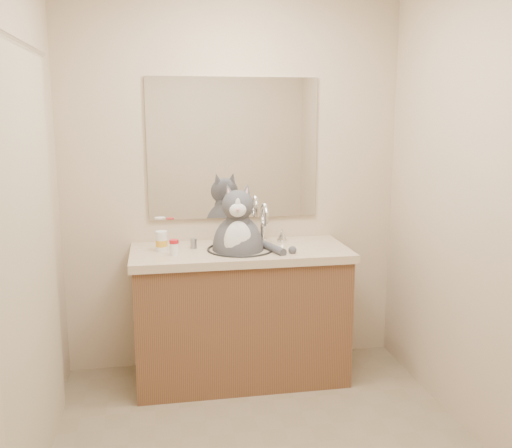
{
  "coord_description": "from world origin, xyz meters",
  "views": [
    {
      "loc": [
        -0.51,
        -2.43,
        1.68
      ],
      "look_at": [
        0.04,
        0.65,
        1.07
      ],
      "focal_mm": 40.0,
      "sensor_mm": 36.0,
      "label": 1
    }
  ],
  "objects_px": {
    "cat": "(238,243)",
    "pill_bottle_orange": "(161,242)",
    "pill_bottle_redcap": "(174,247)",
    "grey_canister": "(194,244)"
  },
  "relations": [
    {
      "from": "pill_bottle_redcap",
      "to": "pill_bottle_orange",
      "type": "distance_m",
      "value": 0.14
    },
    {
      "from": "pill_bottle_redcap",
      "to": "grey_canister",
      "type": "height_order",
      "value": "pill_bottle_redcap"
    },
    {
      "from": "cat",
      "to": "pill_bottle_orange",
      "type": "bearing_deg",
      "value": -179.29
    },
    {
      "from": "pill_bottle_redcap",
      "to": "grey_canister",
      "type": "relative_size",
      "value": 1.5
    },
    {
      "from": "cat",
      "to": "pill_bottle_redcap",
      "type": "xyz_separation_m",
      "value": [
        -0.39,
        -0.06,
        0.01
      ]
    },
    {
      "from": "pill_bottle_redcap",
      "to": "pill_bottle_orange",
      "type": "xyz_separation_m",
      "value": [
        -0.07,
        0.12,
        0.01
      ]
    },
    {
      "from": "pill_bottle_orange",
      "to": "grey_canister",
      "type": "bearing_deg",
      "value": 9.05
    },
    {
      "from": "cat",
      "to": "pill_bottle_orange",
      "type": "distance_m",
      "value": 0.47
    },
    {
      "from": "pill_bottle_redcap",
      "to": "grey_canister",
      "type": "distance_m",
      "value": 0.2
    },
    {
      "from": "cat",
      "to": "pill_bottle_redcap",
      "type": "height_order",
      "value": "cat"
    }
  ]
}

